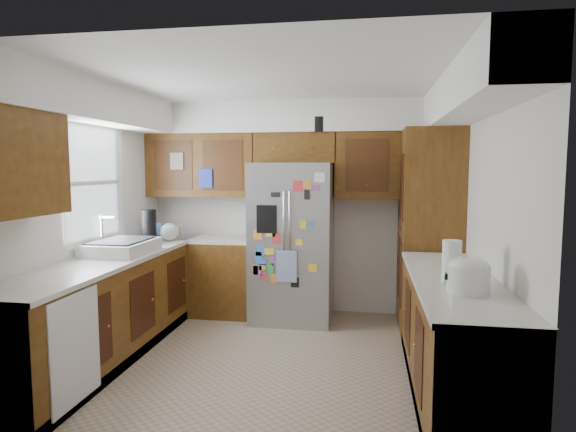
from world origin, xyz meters
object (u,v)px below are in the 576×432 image
at_px(fridge, 292,242).
at_px(pantry, 429,230).
at_px(paper_towel, 452,261).
at_px(rice_cooker, 468,274).

bearing_deg(fridge, pantry, -2.06).
bearing_deg(fridge, paper_towel, -51.33).
height_order(fridge, rice_cooker, fridge).
height_order(rice_cooker, paper_towel, paper_towel).
xyz_separation_m(fridge, rice_cooker, (1.50, -2.11, 0.15)).
height_order(fridge, paper_towel, fridge).
bearing_deg(pantry, fridge, 177.94).
distance_m(fridge, paper_towel, 2.32).
xyz_separation_m(pantry, rice_cooker, (-0.00, -2.06, -0.03)).
distance_m(pantry, fridge, 1.51).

